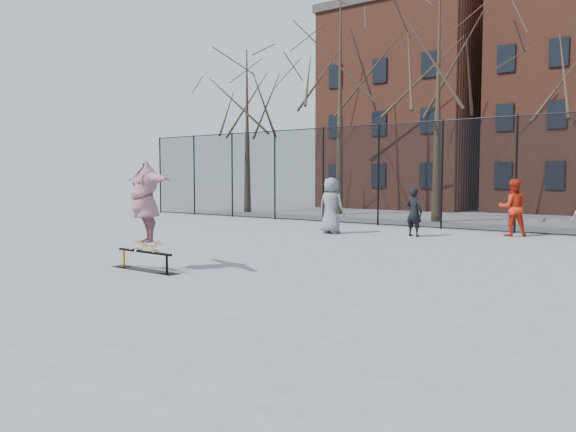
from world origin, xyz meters
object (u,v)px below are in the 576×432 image
Objects in this scene: skate_rail at (145,263)px; bystander_red at (513,208)px; skateboard at (146,249)px; bystander_grey at (331,206)px; skater at (145,206)px; bystander_black at (414,212)px.

bystander_red is at bearing 70.19° from skate_rail.
bystander_grey reaches higher than skateboard.
skater is 9.60m from bystander_black.
bystander_black is at bearing 80.49° from skateboard.
skater reaches higher than skate_rail.
bystander_grey is at bearing 96.67° from skate_rail.
skateboard is 8.72m from bystander_grey.
skate_rail is at bearing 41.79° from bystander_red.
skater is 8.71m from bystander_grey.
bystander_grey reaches higher than skate_rail.
bystander_grey is 1.20× the size of bystander_black.
skater reaches higher than bystander_grey.
skate_rail is 1.00× the size of bystander_red.
bystander_black is (1.58, 9.45, -0.54)m from skater.
bystander_grey is 2.76m from bystander_black.
skateboard is (0.04, -0.00, 0.29)m from skate_rail.
skate_rail is 1.17× the size of bystander_black.
skate_rail is 0.90× the size of skater.
bystander_black is at bearing 80.24° from skate_rail.
bystander_red is at bearing 89.21° from skater.
skateboard is 0.88m from skater.
bystander_red is (2.50, 2.01, 0.14)m from bystander_black.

